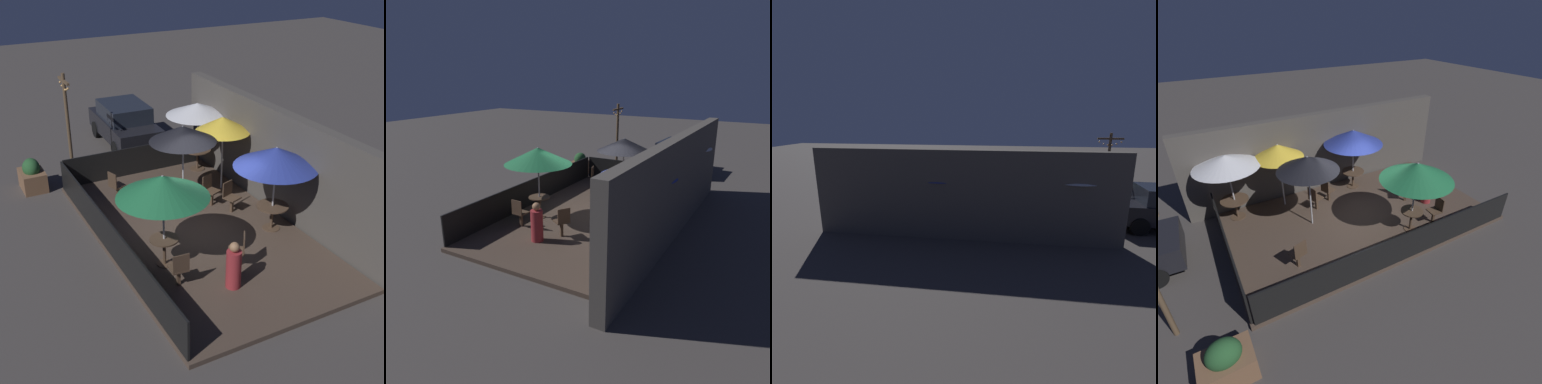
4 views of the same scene
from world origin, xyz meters
The scene contains 20 objects.
ground_plane centered at (0.00, 0.00, 0.00)m, with size 60.00×60.00×0.00m, color #423D3A.
patio_deck centered at (0.00, 0.00, 0.06)m, with size 8.78×5.08×0.12m.
building_wall centered at (0.00, 2.77, 1.54)m, with size 10.38×0.36×3.07m.
fence_front centered at (0.00, -2.49, 0.59)m, with size 8.58×0.05×0.95m.
fence_side_left centered at (-4.35, 0.00, 0.59)m, with size 0.05×4.88×0.95m.
patio_umbrella_0 centered at (1.07, -1.48, 2.25)m, with size 2.22×2.22×2.40m.
patio_umbrella_1 centered at (-3.71, 2.02, 2.25)m, with size 2.10×2.10×2.34m.
patio_umbrella_2 centered at (0.84, 1.88, 2.24)m, with size 2.25×2.25×2.40m.
patio_umbrella_3 centered at (-1.60, 0.41, 2.35)m, with size 1.95×1.95×2.46m.
patio_umbrella_4 centered at (-2.02, 1.98, 2.25)m, with size 1.71×1.71×2.37m.
dining_table_0 centered at (1.07, -1.48, 0.69)m, with size 0.71×0.71×0.73m.
dining_table_1 centered at (-3.71, 2.02, 0.69)m, with size 0.93×0.93×0.72m.
dining_table_2 centered at (0.84, 1.88, 0.68)m, with size 0.88×0.88×0.71m.
patio_chair_0 centered at (2.05, -1.56, 0.62)m, with size 0.43×0.43×0.91m.
patio_chair_1 centered at (-1.18, 1.08, 0.63)m, with size 0.52×0.52×0.93m.
patio_chair_2 centered at (2.06, 0.04, 0.64)m, with size 0.55×0.55×0.94m.
patio_chair_3 centered at (-2.72, -1.30, 0.65)m, with size 0.50×0.50×0.95m.
patio_chair_4 centered at (-0.54, 1.40, 0.62)m, with size 0.51×0.51×0.91m.
patron_0 centered at (2.64, -0.47, 0.65)m, with size 0.40×0.40×1.18m.
planter_box centered at (-4.99, -3.30, 0.45)m, with size 1.05×0.73×1.05m.
Camera 4 is at (-4.51, -7.29, 6.29)m, focal length 28.00 mm.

